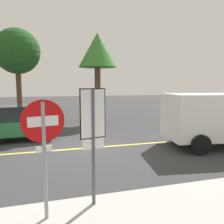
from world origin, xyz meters
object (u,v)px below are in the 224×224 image
object	(u,v)px
car_green_far_lane	(11,123)
tree_left_verge	(97,52)
stop_sign	(44,141)
tree_right_verge	(17,52)
speed_limit_sign	(93,127)

from	to	relation	value
car_green_far_lane	tree_left_verge	bearing A→B (deg)	37.99
stop_sign	tree_right_verge	size ratio (longest dim) A/B	0.37
stop_sign	speed_limit_sign	distance (m)	0.98
tree_left_verge	tree_right_verge	world-z (taller)	tree_right_verge
stop_sign	tree_left_verge	size ratio (longest dim) A/B	0.39
speed_limit_sign	tree_right_verge	xyz separation A→B (m)	(-2.80, 12.51, 3.00)
stop_sign	car_green_far_lane	xyz separation A→B (m)	(-1.62, 7.03, -0.79)
car_green_far_lane	speed_limit_sign	bearing A→B (deg)	-69.32
car_green_far_lane	tree_right_verge	xyz separation A→B (m)	(-0.25, 5.74, 3.95)
speed_limit_sign	car_green_far_lane	xyz separation A→B (m)	(-2.56, 6.77, -0.95)
speed_limit_sign	tree_right_verge	size ratio (longest dim) A/B	0.40
stop_sign	speed_limit_sign	bearing A→B (deg)	15.44
stop_sign	tree_left_verge	distance (m)	11.78
speed_limit_sign	car_green_far_lane	world-z (taller)	speed_limit_sign
stop_sign	car_green_far_lane	world-z (taller)	stop_sign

